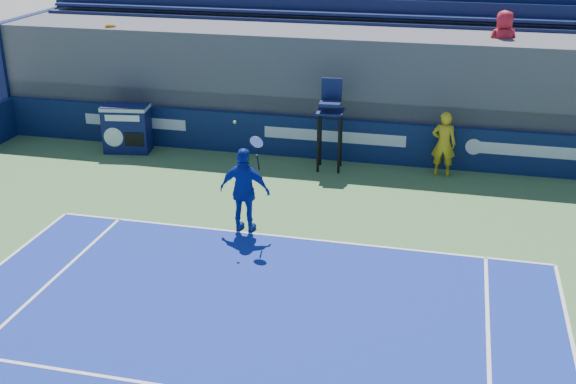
% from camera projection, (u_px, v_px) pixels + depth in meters
% --- Properties ---
extents(ball_person, '(0.66, 0.45, 1.75)m').
position_uv_depth(ball_person, '(444.00, 144.00, 18.99)').
color(ball_person, gold).
rests_on(ball_person, apron).
extents(back_hoarding, '(20.40, 0.21, 1.20)m').
position_uv_depth(back_hoarding, '(334.00, 139.00, 20.25)').
color(back_hoarding, '#0C1C46').
rests_on(back_hoarding, ground).
extents(match_clock, '(1.41, 0.91, 1.40)m').
position_uv_depth(match_clock, '(127.00, 127.00, 20.84)').
color(match_clock, '#0E1649').
rests_on(match_clock, ground).
extents(umpire_chair, '(0.75, 0.75, 2.48)m').
position_uv_depth(umpire_chair, '(330.00, 115.00, 19.21)').
color(umpire_chair, black).
rests_on(umpire_chair, ground).
extents(tennis_player, '(1.15, 0.52, 2.57)m').
position_uv_depth(tennis_player, '(245.00, 191.00, 15.75)').
color(tennis_player, '#132B9B').
rests_on(tennis_player, apron).
extents(stadium_seating, '(21.00, 4.05, 4.40)m').
position_uv_depth(stadium_seating, '(347.00, 80.00, 21.63)').
color(stadium_seating, '#4F4F54').
rests_on(stadium_seating, ground).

